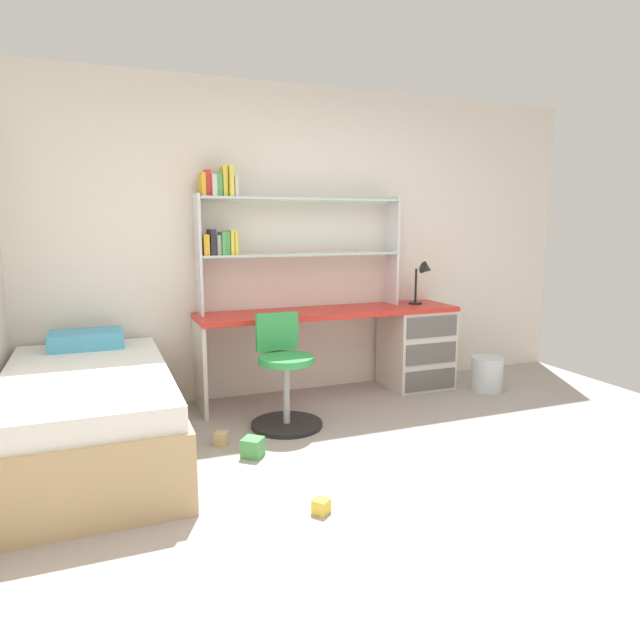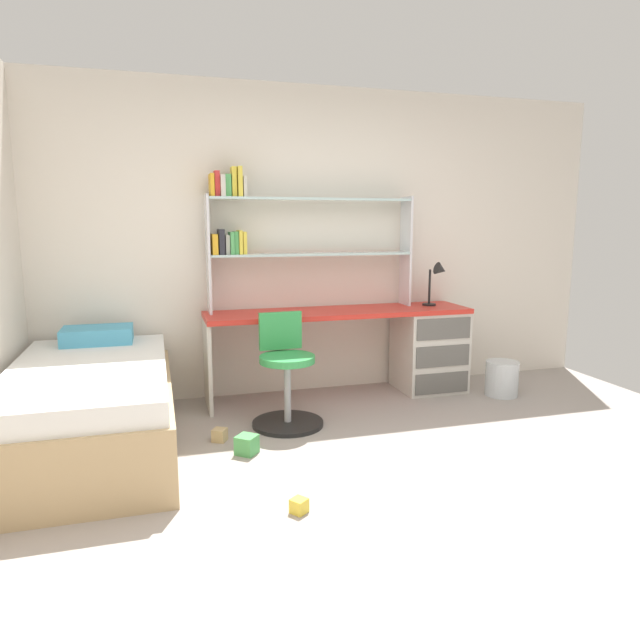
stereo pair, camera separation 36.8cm
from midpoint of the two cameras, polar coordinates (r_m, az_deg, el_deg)
name	(u,v)px [view 1 (the left image)]	position (r m, az deg, el deg)	size (l,w,h in m)	color
ground_plane	(435,502)	(3.19, 8.14, -17.83)	(5.45, 5.41, 0.02)	#9E938C
room_shell	(180,251)	(3.58, -16.82, 6.64)	(5.45, 5.41, 2.58)	silver
desk	(393,342)	(5.01, 5.34, -2.26)	(2.22, 0.53, 0.75)	red
bookshelf_hutch	(271,228)	(4.65, -7.22, 9.21)	(1.73, 0.22, 1.15)	silver
desk_lamp	(424,276)	(5.06, 8.44, 4.43)	(0.20, 0.17, 0.38)	black
swivel_chair	(285,382)	(4.12, -6.15, -6.28)	(0.52, 0.52, 0.81)	black
bed_platform	(89,415)	(3.89, -24.86, -8.73)	(1.01, 1.88, 0.69)	tan
waste_bin	(487,374)	(5.15, 14.55, -5.31)	(0.28, 0.28, 0.30)	silver
toy_block_natural_0	(222,439)	(3.93, -12.62, -11.64)	(0.09, 0.09, 0.09)	tan
toy_block_green_1	(253,447)	(3.70, -9.71, -12.60)	(0.12, 0.12, 0.12)	#479E51
toy_block_yellow_2	(321,506)	(3.03, -3.55, -18.32)	(0.07, 0.07, 0.07)	gold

